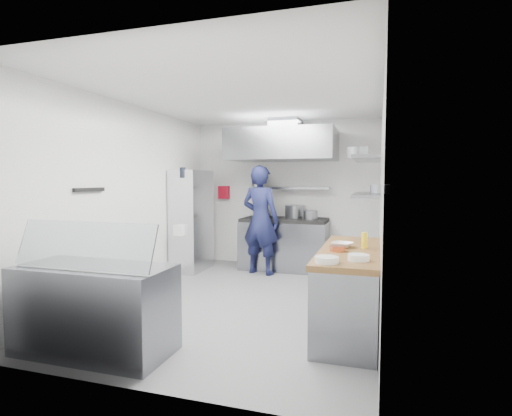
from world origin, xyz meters
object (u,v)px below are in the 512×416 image
(gas_range, at_px, (284,245))
(wire_rack, at_px, (192,220))
(chef, at_px, (260,220))
(display_case, at_px, (95,309))

(gas_range, bearing_deg, wire_rack, -160.65)
(chef, height_order, display_case, chef)
(chef, distance_m, display_case, 3.69)
(gas_range, distance_m, wire_rack, 1.79)
(wire_rack, xyz_separation_m, display_case, (0.69, -3.53, -0.50))
(gas_range, relative_size, chef, 0.83)
(chef, distance_m, wire_rack, 1.31)
(chef, bearing_deg, display_case, 93.50)
(gas_range, distance_m, chef, 0.79)
(wire_rack, bearing_deg, chef, 3.17)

